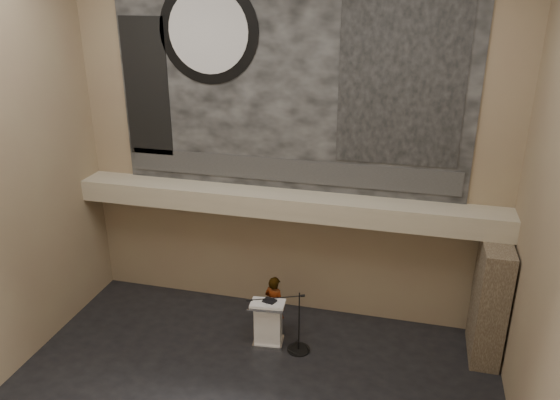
# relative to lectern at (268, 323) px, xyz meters

# --- Properties ---
(wall_back) EXTENTS (10.00, 0.02, 8.50)m
(wall_back) POSITION_rel_lectern_xyz_m (0.05, 1.68, 3.70)
(wall_back) COLOR #846B54
(wall_back) RESTS_ON floor
(wall_front) EXTENTS (10.00, 0.02, 8.50)m
(wall_front) POSITION_rel_lectern_xyz_m (0.05, -6.32, 3.70)
(wall_front) COLOR #846B54
(wall_front) RESTS_ON floor
(soffit) EXTENTS (10.00, 0.80, 0.50)m
(soffit) POSITION_rel_lectern_xyz_m (0.05, 1.28, 2.40)
(soffit) COLOR tan
(soffit) RESTS_ON wall_back
(sprinkler_left) EXTENTS (0.04, 0.04, 0.06)m
(sprinkler_left) POSITION_rel_lectern_xyz_m (-1.55, 1.23, 2.12)
(sprinkler_left) COLOR #B2893D
(sprinkler_left) RESTS_ON soffit
(sprinkler_right) EXTENTS (0.04, 0.04, 0.06)m
(sprinkler_right) POSITION_rel_lectern_xyz_m (1.95, 1.23, 2.12)
(sprinkler_right) COLOR #B2893D
(sprinkler_right) RESTS_ON soffit
(banner) EXTENTS (8.00, 0.05, 5.00)m
(banner) POSITION_rel_lectern_xyz_m (0.05, 1.65, 5.15)
(banner) COLOR black
(banner) RESTS_ON wall_back
(banner_text_strip) EXTENTS (7.76, 0.02, 0.55)m
(banner_text_strip) POSITION_rel_lectern_xyz_m (0.05, 1.61, 3.10)
(banner_text_strip) COLOR #2C2C2C
(banner_text_strip) RESTS_ON banner
(banner_clock_rim) EXTENTS (2.30, 0.02, 2.30)m
(banner_clock_rim) POSITION_rel_lectern_xyz_m (-1.75, 1.61, 6.15)
(banner_clock_rim) COLOR black
(banner_clock_rim) RESTS_ON banner
(banner_clock_face) EXTENTS (1.84, 0.02, 1.84)m
(banner_clock_face) POSITION_rel_lectern_xyz_m (-1.75, 1.59, 6.15)
(banner_clock_face) COLOR silver
(banner_clock_face) RESTS_ON banner
(banner_building_print) EXTENTS (2.60, 0.02, 3.60)m
(banner_building_print) POSITION_rel_lectern_xyz_m (2.45, 1.61, 5.25)
(banner_building_print) COLOR black
(banner_building_print) RESTS_ON banner
(banner_brick_print) EXTENTS (1.10, 0.02, 3.20)m
(banner_brick_print) POSITION_rel_lectern_xyz_m (-3.35, 1.61, 4.85)
(banner_brick_print) COLOR black
(banner_brick_print) RESTS_ON banner
(stone_pier) EXTENTS (0.60, 1.40, 2.70)m
(stone_pier) POSITION_rel_lectern_xyz_m (4.70, 0.83, 0.80)
(stone_pier) COLOR #44382A
(stone_pier) RESTS_ON floor
(lectern) EXTENTS (0.81, 0.62, 1.14)m
(lectern) POSITION_rel_lectern_xyz_m (0.00, 0.00, 0.00)
(lectern) COLOR silver
(lectern) RESTS_ON floor
(binder) EXTENTS (0.32, 0.29, 0.04)m
(binder) POSITION_rel_lectern_xyz_m (0.03, 0.02, 0.56)
(binder) COLOR black
(binder) RESTS_ON lectern
(papers) EXTENTS (0.24, 0.32, 0.00)m
(papers) POSITION_rel_lectern_xyz_m (-0.16, -0.03, 0.55)
(papers) COLOR silver
(papers) RESTS_ON lectern
(speaker_person) EXTENTS (0.63, 0.53, 1.47)m
(speaker_person) POSITION_rel_lectern_xyz_m (0.03, 0.46, 0.18)
(speaker_person) COLOR beige
(speaker_person) RESTS_ON floor
(mic_stand) EXTENTS (1.32, 0.72, 1.49)m
(mic_stand) POSITION_rel_lectern_xyz_m (0.69, -0.09, -0.34)
(mic_stand) COLOR black
(mic_stand) RESTS_ON floor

